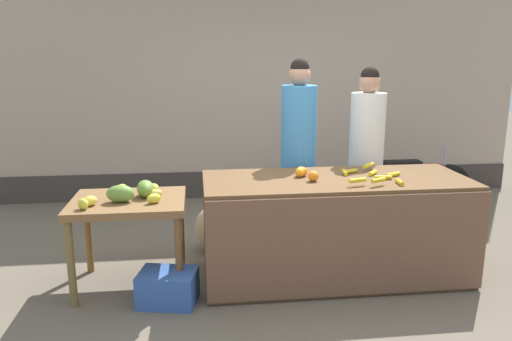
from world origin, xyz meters
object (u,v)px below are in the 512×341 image
vendor_woman_blue_shirt (298,155)px  parked_motorcycle (408,186)px  vendor_woman_white_shirt (366,157)px  produce_sack (213,229)px  produce_crate (168,288)px

vendor_woman_blue_shirt → parked_motorcycle: bearing=26.0°
parked_motorcycle → vendor_woman_white_shirt: bearing=-138.2°
vendor_woman_white_shirt → produce_sack: 1.68m
vendor_woman_white_shirt → parked_motorcycle: (0.78, 0.70, -0.50)m
parked_motorcycle → produce_sack: bearing=-162.4°
parked_motorcycle → produce_crate: 3.25m
vendor_woman_blue_shirt → vendor_woman_white_shirt: vendor_woman_blue_shirt is taller
produce_crate → vendor_woman_white_shirt: bearing=28.8°
vendor_woman_white_shirt → vendor_woman_blue_shirt: bearing=-178.4°
vendor_woman_blue_shirt → parked_motorcycle: (1.48, 0.72, -0.55)m
vendor_woman_blue_shirt → produce_crate: 1.81m
produce_crate → produce_sack: 1.11m
vendor_woman_blue_shirt → produce_sack: bearing=-179.1°
vendor_woman_white_shirt → parked_motorcycle: size_ratio=1.12×
vendor_woman_white_shirt → produce_crate: bearing=-151.2°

